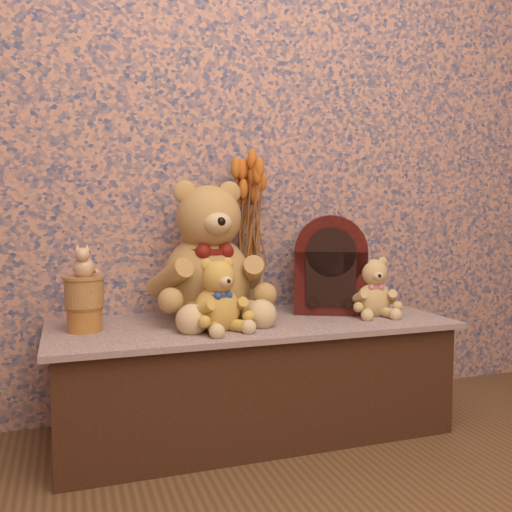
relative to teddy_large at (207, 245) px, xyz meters
The scene contains 10 objects.
display_shelf 0.51m from the teddy_large, 35.80° to the right, with size 1.43×0.58×0.41m, color #3D597C.
teddy_large is the anchor object (origin of this frame).
teddy_medium 0.25m from the teddy_large, 95.10° to the right, with size 0.21×0.24×0.26m, color #BD8335, non-canonical shape.
teddy_small 0.65m from the teddy_large, 13.45° to the right, with size 0.19×0.23×0.24m, color tan, non-canonical shape.
cathedral_radio 0.50m from the teddy_large, ahead, with size 0.28×0.20×0.38m, color #380D0A, non-canonical shape.
ceramic_vase 0.26m from the teddy_large, 17.71° to the left, with size 0.12×0.12×0.20m, color tan.
dried_stalks 0.25m from the teddy_large, 17.71° to the left, with size 0.24×0.24×0.45m, color #CB6720, non-canonical shape.
biscuit_tin_lower 0.50m from the teddy_large, 168.80° to the right, with size 0.11×0.11×0.08m, color gold.
biscuit_tin_upper 0.47m from the teddy_large, 168.80° to the right, with size 0.13×0.13×0.10m, color #D6B75D.
cat_figurine 0.45m from the teddy_large, 168.80° to the right, with size 0.08×0.09×0.11m, color silver, non-canonical shape.
Camera 1 is at (-0.63, -0.66, 0.81)m, focal length 38.99 mm.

